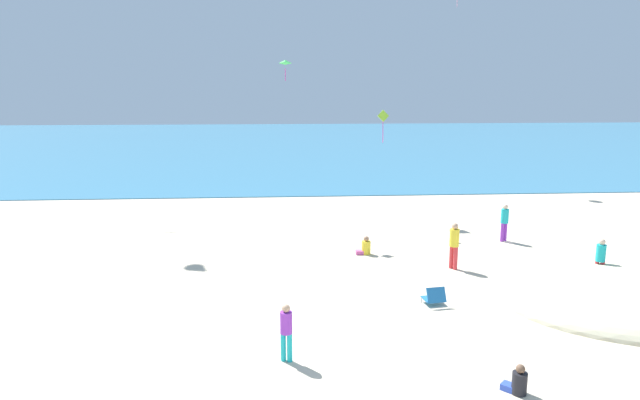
% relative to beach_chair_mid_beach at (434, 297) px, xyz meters
% --- Properties ---
extents(ground_plane, '(120.00, 120.00, 0.00)m').
position_rel_beach_chair_mid_beach_xyz_m(ground_plane, '(-3.49, 3.14, -0.26)').
color(ground_plane, beige).
extents(ocean_water, '(120.00, 60.00, 0.05)m').
position_rel_beach_chair_mid_beach_xyz_m(ocean_water, '(-3.49, 46.71, -0.24)').
color(ocean_water, teal).
rests_on(ocean_water, ground_plane).
extents(beach_chair_mid_beach, '(0.67, 0.70, 0.59)m').
position_rel_beach_chair_mid_beach_xyz_m(beach_chair_mid_beach, '(0.00, 0.00, 0.00)').
color(beach_chair_mid_beach, '#2370B2').
rests_on(beach_chair_mid_beach, ground_plane).
extents(person_0, '(0.42, 0.42, 1.60)m').
position_rel_beach_chair_mid_beach_xyz_m(person_0, '(4.78, 6.71, 0.66)').
color(person_0, purple).
rests_on(person_0, ground_plane).
extents(person_1, '(0.37, 0.37, 1.44)m').
position_rel_beach_chair_mid_beach_xyz_m(person_1, '(-4.46, -3.18, 0.57)').
color(person_1, '#19ADB2').
rests_on(person_1, ground_plane).
extents(person_3, '(0.47, 0.47, 1.69)m').
position_rel_beach_chair_mid_beach_xyz_m(person_3, '(1.58, 3.30, 0.71)').
color(person_3, red).
rests_on(person_3, ground_plane).
extents(person_4, '(0.43, 0.43, 1.53)m').
position_rel_beach_chair_mid_beach_xyz_m(person_4, '(5.97, 1.52, 0.62)').
color(person_4, red).
rests_on(person_4, ground_plane).
extents(person_6, '(0.58, 0.35, 0.73)m').
position_rel_beach_chair_mid_beach_xyz_m(person_6, '(-1.32, 5.27, 0.00)').
color(person_6, yellow).
rests_on(person_6, ground_plane).
extents(person_7, '(0.58, 0.58, 0.68)m').
position_rel_beach_chair_mid_beach_xyz_m(person_7, '(0.49, -4.95, -0.01)').
color(person_7, black).
rests_on(person_7, ground_plane).
extents(kite_lime, '(0.54, 0.19, 1.47)m').
position_rel_beach_chair_mid_beach_xyz_m(kite_lime, '(0.04, 9.50, 4.76)').
color(kite_lime, '#99DB33').
extents(kite_green, '(0.45, 0.36, 0.92)m').
position_rel_beach_chair_mid_beach_xyz_m(kite_green, '(-4.32, 9.29, 7.18)').
color(kite_green, green).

